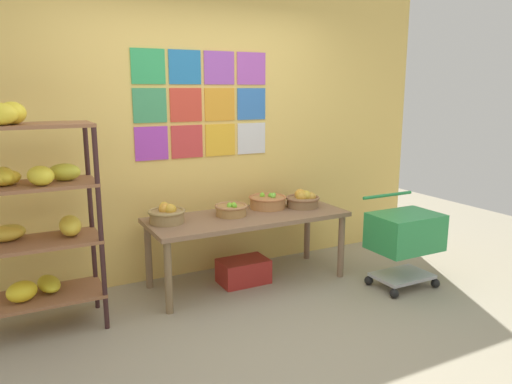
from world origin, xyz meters
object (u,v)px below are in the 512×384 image
object	(u,v)px
banana_shelf_unit	(30,208)
fruit_basket_left	(167,214)
produce_crate_under_table	(243,271)
fruit_basket_right	(268,201)
shopping_cart	(405,235)
display_table	(247,222)
fruit_basket_back_right	(303,199)
fruit_basket_centre	(231,209)

from	to	relation	value
banana_shelf_unit	fruit_basket_left	world-z (taller)	banana_shelf_unit
fruit_basket_left	produce_crate_under_table	bearing A→B (deg)	-6.94
fruit_basket_right	banana_shelf_unit	bearing A→B (deg)	-172.58
banana_shelf_unit	shopping_cart	world-z (taller)	banana_shelf_unit
fruit_basket_right	produce_crate_under_table	bearing A→B (deg)	-156.29
display_table	fruit_basket_left	distance (m)	0.73
fruit_basket_right	shopping_cart	size ratio (longest dim) A/B	0.44
fruit_basket_back_right	fruit_basket_right	xyz separation A→B (m)	(-0.32, 0.12, -0.01)
display_table	fruit_basket_back_right	distance (m)	0.62
fruit_basket_back_right	fruit_basket_right	bearing A→B (deg)	159.78
fruit_basket_right	display_table	bearing A→B (deg)	-152.72
produce_crate_under_table	banana_shelf_unit	bearing A→B (deg)	-175.95
display_table	fruit_basket_back_right	size ratio (longest dim) A/B	5.56
fruit_basket_centre	display_table	bearing A→B (deg)	-18.53
fruit_basket_centre	fruit_basket_back_right	distance (m)	0.75
produce_crate_under_table	shopping_cart	xyz separation A→B (m)	(1.22, -0.73, 0.37)
fruit_basket_centre	produce_crate_under_table	size ratio (longest dim) A/B	0.66
fruit_basket_left	shopping_cart	xyz separation A→B (m)	(1.89, -0.82, -0.23)
fruit_basket_centre	fruit_basket_right	bearing A→B (deg)	13.57
display_table	fruit_basket_left	world-z (taller)	fruit_basket_left
banana_shelf_unit	fruit_basket_right	xyz separation A→B (m)	(2.04, 0.27, -0.22)
banana_shelf_unit	fruit_basket_back_right	xyz separation A→B (m)	(2.36, 0.15, -0.21)
display_table	fruit_basket_right	size ratio (longest dim) A/B	5.08
banana_shelf_unit	fruit_basket_left	distance (m)	1.08
fruit_basket_centre	fruit_basket_left	xyz separation A→B (m)	(-0.57, 0.04, 0.02)
shopping_cart	fruit_basket_left	bearing A→B (deg)	150.28
display_table	produce_crate_under_table	distance (m)	0.46
fruit_basket_centre	fruit_basket_left	size ratio (longest dim) A/B	0.94
fruit_basket_centre	shopping_cart	world-z (taller)	shopping_cart
display_table	fruit_basket_centre	size ratio (longest dim) A/B	6.13
produce_crate_under_table	display_table	bearing A→B (deg)	-5.66
fruit_basket_left	shopping_cart	world-z (taller)	shopping_cart
produce_crate_under_table	fruit_basket_centre	bearing A→B (deg)	156.46
fruit_basket_centre	fruit_basket_left	distance (m)	0.58
fruit_basket_left	display_table	bearing A→B (deg)	-6.87
display_table	banana_shelf_unit	bearing A→B (deg)	-176.18
fruit_basket_back_right	shopping_cart	distance (m)	0.98
banana_shelf_unit	display_table	world-z (taller)	banana_shelf_unit
fruit_basket_centre	fruit_basket_back_right	world-z (taller)	fruit_basket_back_right
fruit_basket_right	fruit_basket_left	bearing A→B (deg)	-176.39
banana_shelf_unit	fruit_basket_centre	xyz separation A→B (m)	(1.62, 0.16, -0.23)
banana_shelf_unit	display_table	xyz separation A→B (m)	(1.75, 0.12, -0.35)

